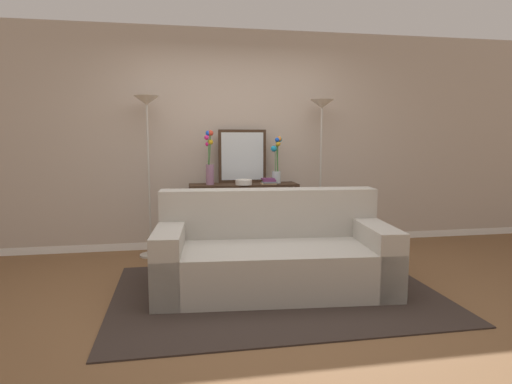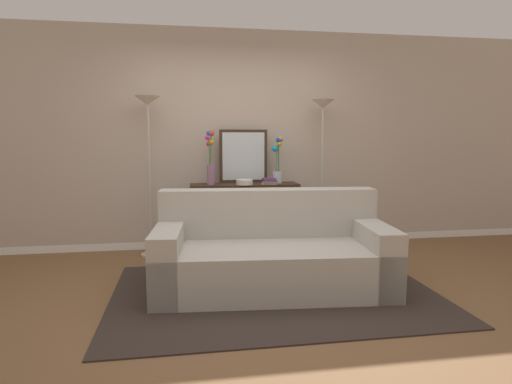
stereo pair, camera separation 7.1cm
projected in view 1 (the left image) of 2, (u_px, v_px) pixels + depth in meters
name	position (u px, v px, depth m)	size (l,w,h in m)	color
ground_plane	(260.00, 299.00, 3.77)	(16.00, 16.00, 0.02)	brown
back_wall	(231.00, 140.00, 5.47)	(12.00, 0.15, 2.68)	white
area_rug	(276.00, 293.00, 3.88)	(2.83, 1.98, 0.01)	#332823
couch	(273.00, 255.00, 4.00)	(2.16, 1.15, 0.88)	#ADA89E
console_table	(244.00, 205.00, 5.24)	(1.29, 0.35, 0.82)	#382619
floor_lamp_left	(147.00, 131.00, 4.92)	(0.28, 0.28, 1.84)	#B7B2A8
floor_lamp_right	(321.00, 132.00, 5.28)	(0.28, 0.28, 1.83)	#B7B2A8
wall_mirror	(242.00, 156.00, 5.31)	(0.58, 0.02, 0.65)	#382619
vase_tall_flowers	(210.00, 161.00, 5.09)	(0.11, 0.11, 0.64)	gray
vase_short_flowers	(277.00, 162.00, 5.25)	(0.14, 0.12, 0.57)	silver
fruit_bowl	(244.00, 182.00, 5.10)	(0.19, 0.19, 0.06)	silver
book_stack	(269.00, 181.00, 5.16)	(0.18, 0.15, 0.07)	tan
book_row_under_console	(213.00, 248.00, 5.24)	(0.31, 0.18, 0.13)	#B77F33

